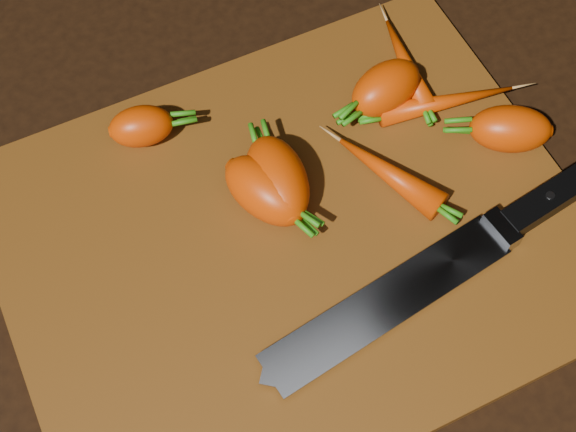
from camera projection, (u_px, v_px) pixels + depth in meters
name	position (u px, v px, depth m)	size (l,w,h in m)	color
ground	(293.00, 243.00, 0.72)	(2.00, 2.00, 0.01)	black
cutting_board	(293.00, 238.00, 0.71)	(0.50, 0.40, 0.01)	brown
carrot_0	(265.00, 191.00, 0.69)	(0.08, 0.05, 0.05)	#C53601
carrot_1	(277.00, 179.00, 0.70)	(0.09, 0.05, 0.05)	#C53601
carrot_2	(386.00, 88.00, 0.75)	(0.07, 0.05, 0.05)	#C53601
carrot_3	(141.00, 126.00, 0.73)	(0.06, 0.04, 0.04)	#C53601
carrot_4	(510.00, 129.00, 0.73)	(0.07, 0.04, 0.04)	#C53601
carrot_5	(406.00, 63.00, 0.78)	(0.11, 0.02, 0.02)	#C53601
carrot_6	(446.00, 102.00, 0.75)	(0.13, 0.02, 0.02)	#C53601
carrot_7	(389.00, 173.00, 0.71)	(0.11, 0.03, 0.03)	#C53601
knife	(409.00, 288.00, 0.67)	(0.38, 0.08, 0.02)	gray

